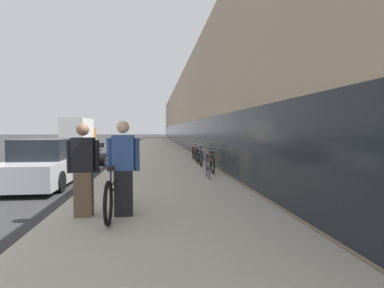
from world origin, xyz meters
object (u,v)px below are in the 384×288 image
at_px(bike_rack_hoop, 208,163).
at_px(moving_truck, 79,132).
at_px(cruiser_bike_farthest, 195,153).
at_px(parked_sedan_curbside, 47,164).
at_px(cruiser_bike_nearest, 210,163).
at_px(person_bystander, 83,170).
at_px(tandem_bicycle, 115,191).
at_px(cruiser_bike_middle, 199,157).
at_px(vintage_roadster_curbside, 91,154).
at_px(person_rider, 123,168).

distance_m(bike_rack_hoop, moving_truck, 24.33).
height_order(cruiser_bike_farthest, moving_truck, moving_truck).
bearing_deg(parked_sedan_curbside, cruiser_bike_nearest, 13.49).
relative_size(bike_rack_hoop, parked_sedan_curbside, 0.19).
bearing_deg(person_bystander, cruiser_bike_farthest, 70.82).
bearing_deg(tandem_bicycle, bike_rack_hoop, 55.82).
bearing_deg(bike_rack_hoop, person_bystander, -127.40).
xyz_separation_m(tandem_bicycle, person_bystander, (-0.54, -0.29, 0.47)).
xyz_separation_m(bike_rack_hoop, cruiser_bike_middle, (0.27, 3.68, -0.13)).
bearing_deg(vintage_roadster_curbside, cruiser_bike_middle, -25.94).
height_order(person_bystander, bike_rack_hoop, person_bystander).
bearing_deg(person_bystander, vintage_roadster_curbside, 100.90).
height_order(tandem_bicycle, cruiser_bike_middle, tandem_bicycle).
xyz_separation_m(cruiser_bike_farthest, moving_truck, (-9.89, 16.49, 0.97)).
bearing_deg(person_bystander, cruiser_bike_middle, 66.42).
bearing_deg(person_bystander, bike_rack_hoop, 52.60).
distance_m(tandem_bicycle, cruiser_bike_nearest, 6.01).
relative_size(person_rider, cruiser_bike_middle, 1.07).
bearing_deg(cruiser_bike_middle, parked_sedan_curbside, -146.99).
bearing_deg(bike_rack_hoop, moving_truck, 113.13).
relative_size(cruiser_bike_middle, parked_sedan_curbside, 0.37).
distance_m(tandem_bicycle, person_bystander, 0.78).
bearing_deg(cruiser_bike_middle, tandem_bicycle, -110.83).
height_order(person_rider, cruiser_bike_middle, person_rider).
bearing_deg(bike_rack_hoop, cruiser_bike_nearest, 76.47).
bearing_deg(bike_rack_hoop, person_rider, -120.00).
bearing_deg(person_bystander, tandem_bicycle, 27.89).
distance_m(cruiser_bike_middle, moving_truck, 21.13).
bearing_deg(tandem_bicycle, person_bystander, -152.11).
distance_m(person_bystander, cruiser_bike_nearest, 6.55).
relative_size(cruiser_bike_farthest, parked_sedan_curbside, 0.40).
relative_size(tandem_bicycle, person_rider, 1.46).
height_order(cruiser_bike_nearest, vintage_roadster_curbside, vintage_roadster_curbside).
height_order(cruiser_bike_nearest, cruiser_bike_middle, cruiser_bike_middle).
xyz_separation_m(cruiser_bike_nearest, cruiser_bike_middle, (-0.08, 2.22, 0.03)).
xyz_separation_m(cruiser_bike_nearest, vintage_roadster_curbside, (-5.47, 4.84, -0.02)).
bearing_deg(cruiser_bike_nearest, cruiser_bike_middle, 92.16).
bearing_deg(cruiser_bike_farthest, parked_sedan_curbside, -133.96).
height_order(bike_rack_hoop, vintage_roadster_curbside, vintage_roadster_curbside).
relative_size(cruiser_bike_farthest, moving_truck, 0.26).
relative_size(cruiser_bike_middle, cruiser_bike_farthest, 0.94).
bearing_deg(cruiser_bike_middle, bike_rack_hoop, -94.14).
distance_m(person_rider, cruiser_bike_middle, 8.24).
height_order(cruiser_bike_middle, cruiser_bike_farthest, cruiser_bike_middle).
bearing_deg(parked_sedan_curbside, person_rider, -56.34).
distance_m(cruiser_bike_nearest, vintage_roadster_curbside, 7.30).
distance_m(person_rider, bike_rack_hoop, 4.77).
bearing_deg(bike_rack_hoop, tandem_bicycle, -124.18).
xyz_separation_m(cruiser_bike_middle, parked_sedan_curbside, (-5.47, -3.55, 0.17)).
bearing_deg(person_rider, cruiser_bike_middle, 71.27).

